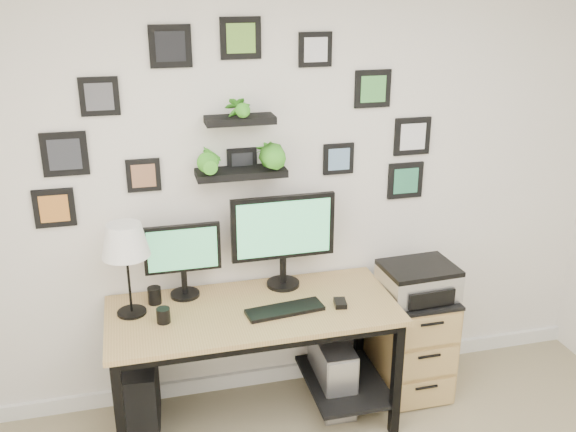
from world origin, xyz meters
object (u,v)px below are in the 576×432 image
object	(u,v)px
table_lamp	(125,243)
file_cabinet	(410,340)
monitor_right	(283,234)
pc_tower_black	(139,395)
pc_tower_grey	(332,372)
desk	(258,324)
printer	(418,281)
monitor_left	(183,255)
mug	(163,315)

from	to	relation	value
table_lamp	file_cabinet	xyz separation A→B (m)	(1.66, -0.01, -0.83)
monitor_right	pc_tower_black	bearing A→B (deg)	-170.94
table_lamp	pc_tower_grey	world-z (taller)	table_lamp
desk	pc_tower_black	size ratio (longest dim) A/B	3.39
pc_tower_black	pc_tower_grey	world-z (taller)	pc_tower_black
printer	pc_tower_black	bearing A→B (deg)	179.01
pc_tower_black	printer	distance (m)	1.76
table_lamp	printer	xyz separation A→B (m)	(1.67, -0.05, -0.40)
monitor_left	pc_tower_black	world-z (taller)	monitor_left
monitor_right	mug	size ratio (longest dim) A/B	7.39
pc_tower_grey	printer	distance (m)	0.76
mug	pc_tower_black	xyz separation A→B (m)	(-0.17, 0.12, -0.56)
desk	printer	size ratio (longest dim) A/B	3.62
table_lamp	pc_tower_grey	xyz separation A→B (m)	(1.14, -0.05, -0.95)
monitor_left	table_lamp	xyz separation A→B (m)	(-0.30, -0.13, 0.16)
mug	pc_tower_grey	distance (m)	1.14
mug	file_cabinet	bearing A→B (deg)	4.86
table_lamp	pc_tower_black	xyz separation A→B (m)	(-0.00, -0.02, -0.93)
monitor_left	printer	size ratio (longest dim) A/B	0.99
pc_tower_black	desk	bearing A→B (deg)	0.18
mug	pc_tower_grey	world-z (taller)	mug
pc_tower_grey	monitor_left	bearing A→B (deg)	167.56
pc_tower_black	table_lamp	bearing A→B (deg)	86.43
file_cabinet	mug	bearing A→B (deg)	-175.14
pc_tower_black	pc_tower_grey	distance (m)	1.14
monitor_right	pc_tower_grey	world-z (taller)	monitor_right
monitor_right	pc_tower_black	xyz separation A→B (m)	(-0.88, -0.14, -0.85)
file_cabinet	monitor_right	bearing A→B (deg)	170.46
pc_tower_grey	desk	bearing A→B (deg)	-177.99
desk	printer	world-z (taller)	printer
table_lamp	mug	bearing A→B (deg)	-40.84
monitor_left	mug	size ratio (longest dim) A/B	5.34
desk	pc_tower_black	xyz separation A→B (m)	(-0.69, 0.05, -0.39)
monitor_right	printer	world-z (taller)	monitor_right
mug	table_lamp	bearing A→B (deg)	139.16
desk	mug	distance (m)	0.56
pc_tower_black	file_cabinet	distance (m)	1.67
mug	pc_tower_grey	xyz separation A→B (m)	(0.98, 0.09, -0.57)
desk	mug	bearing A→B (deg)	-172.46
monitor_right	printer	bearing A→B (deg)	-12.12
file_cabinet	monitor_left	bearing A→B (deg)	174.01
mug	pc_tower_black	distance (m)	0.59
file_cabinet	printer	size ratio (longest dim) A/B	1.52
desk	monitor_right	bearing A→B (deg)	44.63
desk	table_lamp	distance (m)	0.88
table_lamp	pc_tower_grey	distance (m)	1.49
monitor_left	table_lamp	distance (m)	0.37
monitor_left	printer	bearing A→B (deg)	-7.53
mug	file_cabinet	world-z (taller)	mug
pc_tower_black	pc_tower_grey	size ratio (longest dim) A/B	1.07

